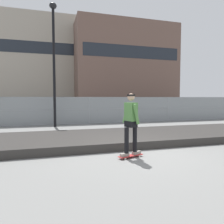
{
  "coord_description": "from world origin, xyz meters",
  "views": [
    {
      "loc": [
        -2.5,
        -6.14,
        1.76
      ],
      "look_at": [
        0.17,
        3.06,
        1.13
      ],
      "focal_mm": 33.72,
      "sensor_mm": 36.0,
      "label": 1
    }
  ],
  "objects_px": {
    "skater": "(131,120)",
    "street_lamp": "(54,52)",
    "parked_car_mid": "(90,109)",
    "skateboard": "(131,156)",
    "parked_car_near": "(4,111)"
  },
  "relations": [
    {
      "from": "skater",
      "to": "street_lamp",
      "type": "distance_m",
      "value": 8.64
    },
    {
      "from": "skateboard",
      "to": "skater",
      "type": "bearing_deg",
      "value": -45.0
    },
    {
      "from": "street_lamp",
      "to": "parked_car_mid",
      "type": "bearing_deg",
      "value": 52.74
    },
    {
      "from": "skater",
      "to": "parked_car_mid",
      "type": "relative_size",
      "value": 0.41
    },
    {
      "from": "skater",
      "to": "street_lamp",
      "type": "xyz_separation_m",
      "value": [
        -2.03,
        7.65,
        3.47
      ]
    },
    {
      "from": "parked_car_mid",
      "to": "street_lamp",
      "type": "bearing_deg",
      "value": -127.26
    },
    {
      "from": "skateboard",
      "to": "street_lamp",
      "type": "bearing_deg",
      "value": 104.87
    },
    {
      "from": "skateboard",
      "to": "parked_car_near",
      "type": "relative_size",
      "value": 0.18
    },
    {
      "from": "parked_car_near",
      "to": "parked_car_mid",
      "type": "bearing_deg",
      "value": 0.85
    },
    {
      "from": "street_lamp",
      "to": "parked_car_mid",
      "type": "height_order",
      "value": "street_lamp"
    },
    {
      "from": "skateboard",
      "to": "street_lamp",
      "type": "relative_size",
      "value": 0.11
    },
    {
      "from": "skateboard",
      "to": "skater",
      "type": "relative_size",
      "value": 0.45
    },
    {
      "from": "skater",
      "to": "parked_car_mid",
      "type": "distance_m",
      "value": 11.52
    },
    {
      "from": "street_lamp",
      "to": "parked_car_mid",
      "type": "xyz_separation_m",
      "value": [
        2.92,
        3.83,
        -3.75
      ]
    },
    {
      "from": "skateboard",
      "to": "parked_car_near",
      "type": "distance_m",
      "value": 12.71
    }
  ]
}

